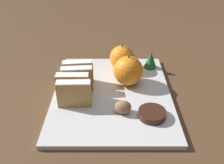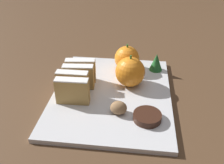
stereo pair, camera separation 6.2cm
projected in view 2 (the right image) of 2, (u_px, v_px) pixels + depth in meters
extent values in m
plane|color=#513823|center=(112.00, 96.00, 0.64)|extent=(6.00, 6.00, 0.00)
cube|color=silver|center=(112.00, 94.00, 0.64)|extent=(0.29, 0.36, 0.01)
cube|color=tan|center=(72.00, 92.00, 0.58)|extent=(0.08, 0.02, 0.06)
cube|color=white|center=(71.00, 80.00, 0.56)|extent=(0.08, 0.02, 0.00)
cube|color=tan|center=(73.00, 84.00, 0.61)|extent=(0.08, 0.02, 0.06)
cube|color=white|center=(72.00, 73.00, 0.59)|extent=(0.08, 0.02, 0.00)
cube|color=tan|center=(78.00, 77.00, 0.63)|extent=(0.08, 0.03, 0.06)
cube|color=white|center=(78.00, 66.00, 0.62)|extent=(0.08, 0.03, 0.00)
cube|color=tan|center=(81.00, 71.00, 0.66)|extent=(0.08, 0.03, 0.06)
cube|color=white|center=(80.00, 60.00, 0.64)|extent=(0.08, 0.03, 0.00)
sphere|color=orange|center=(127.00, 58.00, 0.71)|extent=(0.07, 0.07, 0.07)
cylinder|color=#38702D|center=(127.00, 46.00, 0.69)|extent=(0.00, 0.01, 0.01)
sphere|color=orange|center=(130.00, 72.00, 0.64)|extent=(0.08, 0.08, 0.08)
cylinder|color=#38702D|center=(131.00, 57.00, 0.62)|extent=(0.01, 0.01, 0.01)
ellipsoid|color=#8E6B47|center=(119.00, 108.00, 0.55)|extent=(0.04, 0.03, 0.03)
cylinder|color=#381E14|center=(147.00, 117.00, 0.54)|extent=(0.06, 0.06, 0.02)
cone|color=#23662D|center=(156.00, 62.00, 0.71)|extent=(0.04, 0.04, 0.05)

